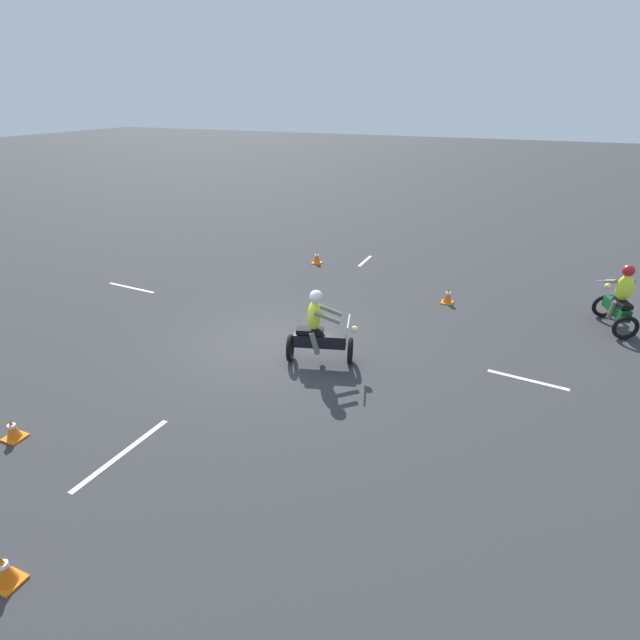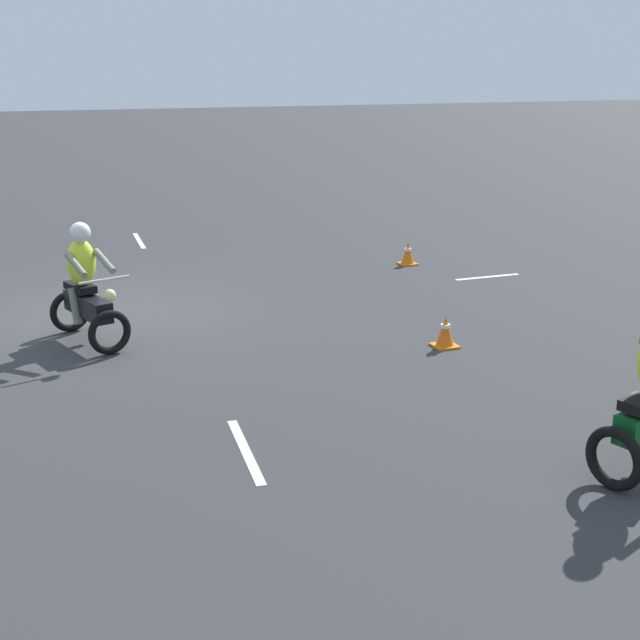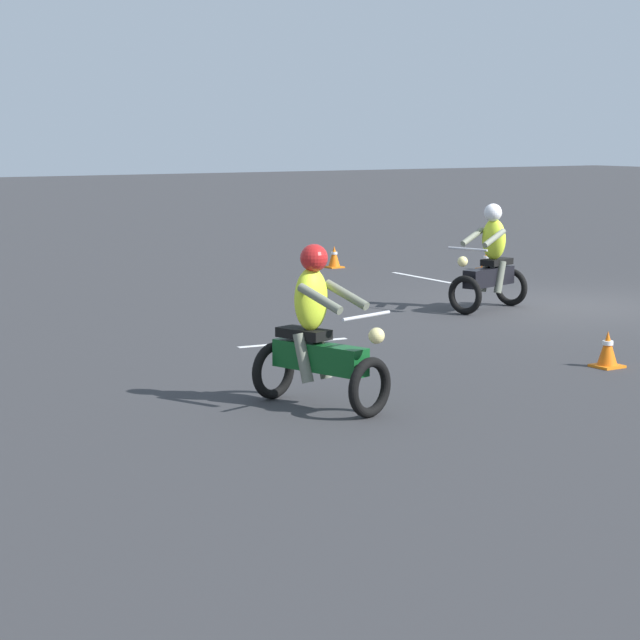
{
  "view_description": "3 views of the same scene",
  "coord_description": "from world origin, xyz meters",
  "px_view_note": "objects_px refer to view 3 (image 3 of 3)",
  "views": [
    {
      "loc": [
        9.01,
        5.16,
        5.34
      ],
      "look_at": [
        0.34,
        1.38,
        1.0
      ],
      "focal_mm": 28.0,
      "sensor_mm": 36.0,
      "label": 1
    },
    {
      "loc": [
        1.54,
        13.41,
        3.73
      ],
      "look_at": [
        -1.9,
        4.37,
        0.9
      ],
      "focal_mm": 50.0,
      "sensor_mm": 36.0,
      "label": 2
    },
    {
      "loc": [
        -14.57,
        13.95,
        2.77
      ],
      "look_at": [
        -4.14,
        7.35,
        0.9
      ],
      "focal_mm": 70.0,
      "sensor_mm": 36.0,
      "label": 3
    }
  ],
  "objects_px": {
    "motorcycle_rider_foreground": "(490,264)",
    "traffic_cone_mid_left": "(334,257)",
    "traffic_cone_mid_center": "(608,350)",
    "motorcycle_rider_background": "(317,337)",
    "traffic_cone_near_right": "(486,261)"
  },
  "relations": [
    {
      "from": "motorcycle_rider_background",
      "to": "traffic_cone_near_right",
      "type": "distance_m",
      "value": 13.16
    },
    {
      "from": "traffic_cone_mid_center",
      "to": "motorcycle_rider_background",
      "type": "bearing_deg",
      "value": 89.92
    },
    {
      "from": "motorcycle_rider_foreground",
      "to": "traffic_cone_near_right",
      "type": "xyz_separation_m",
      "value": [
        4.45,
        -3.65,
        -0.55
      ]
    },
    {
      "from": "motorcycle_rider_foreground",
      "to": "traffic_cone_mid_left",
      "type": "distance_m",
      "value": 6.52
    },
    {
      "from": "motorcycle_rider_background",
      "to": "traffic_cone_mid_left",
      "type": "xyz_separation_m",
      "value": [
        10.85,
        -7.25,
        -0.51
      ]
    },
    {
      "from": "traffic_cone_near_right",
      "to": "traffic_cone_mid_center",
      "type": "relative_size",
      "value": 0.86
    },
    {
      "from": "motorcycle_rider_foreground",
      "to": "traffic_cone_mid_left",
      "type": "xyz_separation_m",
      "value": [
        6.38,
        -1.24,
        -0.51
      ]
    },
    {
      "from": "motorcycle_rider_foreground",
      "to": "traffic_cone_near_right",
      "type": "bearing_deg",
      "value": -56.23
    },
    {
      "from": "motorcycle_rider_foreground",
      "to": "traffic_cone_mid_left",
      "type": "relative_size",
      "value": 3.7
    },
    {
      "from": "motorcycle_rider_foreground",
      "to": "traffic_cone_near_right",
      "type": "height_order",
      "value": "motorcycle_rider_foreground"
    },
    {
      "from": "motorcycle_rider_foreground",
      "to": "motorcycle_rider_background",
      "type": "xyz_separation_m",
      "value": [
        -4.46,
        6.01,
        0.0
      ]
    },
    {
      "from": "traffic_cone_mid_center",
      "to": "motorcycle_rider_foreground",
      "type": "bearing_deg",
      "value": -23.53
    },
    {
      "from": "motorcycle_rider_background",
      "to": "motorcycle_rider_foreground",
      "type": "bearing_deg",
      "value": -159.45
    },
    {
      "from": "traffic_cone_mid_left",
      "to": "motorcycle_rider_foreground",
      "type": "bearing_deg",
      "value": 169.02
    },
    {
      "from": "motorcycle_rider_background",
      "to": "traffic_cone_mid_left",
      "type": "relative_size",
      "value": 3.7
    }
  ]
}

